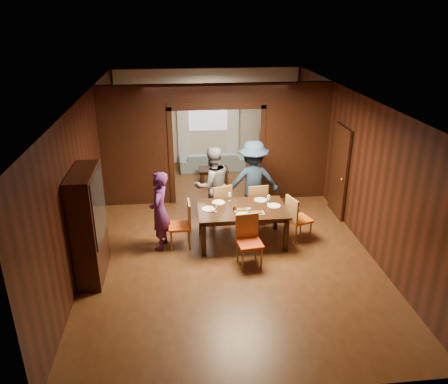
{
  "coord_description": "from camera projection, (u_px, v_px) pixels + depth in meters",
  "views": [
    {
      "loc": [
        -0.91,
        -8.48,
        4.49
      ],
      "look_at": [
        -0.04,
        -0.4,
        1.05
      ],
      "focal_mm": 35.0,
      "sensor_mm": 36.0,
      "label": 1
    }
  ],
  "objects": [
    {
      "name": "platter_b",
      "position": [
        257.0,
        213.0,
        8.57
      ],
      "size": [
        0.3,
        0.2,
        0.04
      ],
      "primitive_type": "cube",
      "color": "gray",
      "rests_on": "dining_table"
    },
    {
      "name": "platter_a",
      "position": [
        241.0,
        210.0,
        8.69
      ],
      "size": [
        0.3,
        0.2,
        0.04
      ],
      "primitive_type": "cube",
      "color": "gray",
      "rests_on": "dining_table"
    },
    {
      "name": "chair_far_l",
      "position": [
        219.0,
        204.0,
        9.67
      ],
      "size": [
        0.56,
        0.56,
        0.97
      ],
      "primitive_type": null,
      "rotation": [
        0.0,
        0.0,
        3.48
      ],
      "color": "orange",
      "rests_on": "floor"
    },
    {
      "name": "room_walls",
      "position": [
        216.0,
        139.0,
        10.75
      ],
      "size": [
        5.52,
        9.01,
        2.9
      ],
      "color": "black",
      "rests_on": "floor"
    },
    {
      "name": "wineglass_right",
      "position": [
        269.0,
        199.0,
        8.98
      ],
      "size": [
        0.08,
        0.08,
        0.18
      ],
      "primitive_type": null,
      "color": "white",
      "rests_on": "dining_table"
    },
    {
      "name": "tumbler",
      "position": [
        249.0,
        212.0,
        8.49
      ],
      "size": [
        0.07,
        0.07,
        0.14
      ],
      "primitive_type": "cylinder",
      "color": "silver",
      "rests_on": "dining_table"
    },
    {
      "name": "person_grey",
      "position": [
        212.0,
        185.0,
        9.62
      ],
      "size": [
        1.02,
        0.91,
        1.76
      ],
      "primitive_type": "imported",
      "rotation": [
        0.0,
        0.0,
        3.47
      ],
      "color": "slate",
      "rests_on": "floor"
    },
    {
      "name": "hutch",
      "position": [
        89.0,
        225.0,
        7.6
      ],
      "size": [
        0.4,
        1.2,
        2.0
      ],
      "primitive_type": "cube",
      "color": "black",
      "rests_on": "floor"
    },
    {
      "name": "dining_table",
      "position": [
        242.0,
        225.0,
        8.95
      ],
      "size": [
        1.79,
        1.11,
        0.76
      ],
      "primitive_type": "cube",
      "color": "black",
      "rests_on": "floor"
    },
    {
      "name": "plate_left",
      "position": [
        208.0,
        209.0,
        8.75
      ],
      "size": [
        0.27,
        0.27,
        0.01
      ],
      "primitive_type": "cylinder",
      "color": "silver",
      "rests_on": "dining_table"
    },
    {
      "name": "chair_near",
      "position": [
        250.0,
        242.0,
        8.09
      ],
      "size": [
        0.49,
        0.49,
        0.97
      ],
      "primitive_type": null,
      "rotation": [
        0.0,
        0.0,
        0.13
      ],
      "color": "red",
      "rests_on": "floor"
    },
    {
      "name": "chair_far_r",
      "position": [
        255.0,
        203.0,
        9.7
      ],
      "size": [
        0.48,
        0.48,
        0.97
      ],
      "primitive_type": null,
      "rotation": [
        0.0,
        0.0,
        3.24
      ],
      "color": "red",
      "rests_on": "floor"
    },
    {
      "name": "condiment_jar",
      "position": [
        235.0,
        208.0,
        8.68
      ],
      "size": [
        0.08,
        0.08,
        0.11
      ],
      "primitive_type": null,
      "color": "#4C2611",
      "rests_on": "dining_table"
    },
    {
      "name": "person_navy",
      "position": [
        253.0,
        181.0,
        9.69
      ],
      "size": [
        1.21,
        0.71,
        1.86
      ],
      "primitive_type": "imported",
      "rotation": [
        0.0,
        0.0,
        3.16
      ],
      "color": "#192A40",
      "rests_on": "floor"
    },
    {
      "name": "floor",
      "position": [
        224.0,
        229.0,
        9.61
      ],
      "size": [
        9.0,
        9.0,
        0.0
      ],
      "primitive_type": "plane",
      "color": "#4A2B14",
      "rests_on": "ground"
    },
    {
      "name": "wineglass_left",
      "position": [
        215.0,
        208.0,
        8.61
      ],
      "size": [
        0.08,
        0.08,
        0.18
      ],
      "primitive_type": null,
      "color": "white",
      "rests_on": "dining_table"
    },
    {
      "name": "chair_right",
      "position": [
        299.0,
        218.0,
        9.01
      ],
      "size": [
        0.56,
        0.56,
        0.97
      ],
      "primitive_type": null,
      "rotation": [
        0.0,
        0.0,
        1.9
      ],
      "color": "orange",
      "rests_on": "floor"
    },
    {
      "name": "window_far",
      "position": [
        208.0,
        109.0,
        13.01
      ],
      "size": [
        1.2,
        0.03,
        1.3
      ],
      "primitive_type": "cube",
      "color": "silver",
      "rests_on": "back_wall"
    },
    {
      "name": "person_purple",
      "position": [
        160.0,
        211.0,
        8.57
      ],
      "size": [
        0.5,
        0.66,
        1.61
      ],
      "primitive_type": "imported",
      "rotation": [
        0.0,
        0.0,
        -1.78
      ],
      "color": "#4B205E",
      "rests_on": "floor"
    },
    {
      "name": "ceiling",
      "position": [
        224.0,
        96.0,
        8.48
      ],
      "size": [
        5.5,
        9.0,
        0.02
      ],
      "primitive_type": "cube",
      "color": "silver",
      "rests_on": "room_walls"
    },
    {
      "name": "plate_far_l",
      "position": [
        218.0,
        202.0,
        9.05
      ],
      "size": [
        0.27,
        0.27,
        0.01
      ],
      "primitive_type": "cylinder",
      "color": "white",
      "rests_on": "dining_table"
    },
    {
      "name": "plate_near",
      "position": [
        243.0,
        215.0,
        8.49
      ],
      "size": [
        0.27,
        0.27,
        0.01
      ],
      "primitive_type": "cylinder",
      "color": "white",
      "rests_on": "dining_table"
    },
    {
      "name": "coffee_table",
      "position": [
        214.0,
        175.0,
        12.11
      ],
      "size": [
        0.8,
        0.5,
        0.4
      ],
      "primitive_type": "cube",
      "color": "black",
      "rests_on": "floor"
    },
    {
      "name": "door_right",
      "position": [
        339.0,
        172.0,
        9.93
      ],
      "size": [
        0.06,
        0.9,
        2.1
      ],
      "primitive_type": "cube",
      "color": "black",
      "rests_on": "floor"
    },
    {
      "name": "sofa",
      "position": [
        212.0,
        161.0,
        13.03
      ],
      "size": [
        1.93,
        0.79,
        0.56
      ],
      "primitive_type": "imported",
      "rotation": [
        0.0,
        0.0,
        3.16
      ],
      "color": "#7F9FA7",
      "rests_on": "floor"
    },
    {
      "name": "plate_far_r",
      "position": [
        261.0,
        200.0,
        9.16
      ],
      "size": [
        0.27,
        0.27,
        0.01
      ],
      "primitive_type": "cylinder",
      "color": "silver",
      "rests_on": "dining_table"
    },
    {
      "name": "plate_right",
      "position": [
        274.0,
        206.0,
        8.9
      ],
      "size": [
        0.27,
        0.27,
        0.01
      ],
      "primitive_type": "cylinder",
      "color": "silver",
      "rests_on": "dining_table"
    },
    {
      "name": "chair_left",
      "position": [
        180.0,
        225.0,
        8.73
      ],
      "size": [
        0.46,
        0.46,
        0.97
      ],
      "primitive_type": null,
      "rotation": [
        0.0,
        0.0,
        -1.53
      ],
      "color": "orange",
      "rests_on": "floor"
    },
    {
      "name": "curtain_left",
      "position": [
        183.0,
        125.0,
        13.08
      ],
      "size": [
        0.35,
        0.06,
        2.4
      ],
      "primitive_type": "cube",
      "color": "white",
      "rests_on": "back_wall"
    },
    {
      "name": "wineglass_far",
      "position": [
        230.0,
        197.0,
        9.11
      ],
      "size": [
        0.08,
        0.08,
        0.18
      ],
      "primitive_type": null,
      "color": "silver",
      "rests_on": "dining_table"
    },
    {
      "name": "curtain_right",
      "position": [
        233.0,
        124.0,
        13.22
      ],
      "size": [
        0.35,
        0.06,
        2.4
      ],
      "primitive_type": "cube",
      "color": "white",
      "rests_on": "back_wall"
    },
    {
      "name": "serving_bowl",
      "position": [
        248.0,
        204.0,
        8.89
      ],
      "size": [
        0.35,
        0.35,
        0.09
      ],
      "primitive_type": "imported",
      "color": "black",
      "rests_on": "dining_table"
    }
  ]
}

